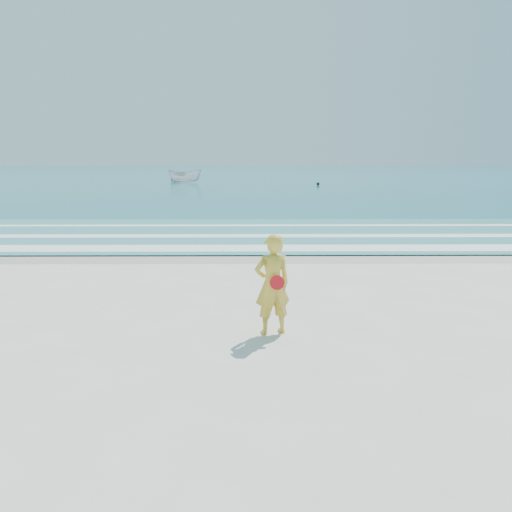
{
  "coord_description": "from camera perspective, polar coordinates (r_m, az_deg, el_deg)",
  "views": [
    {
      "loc": [
        0.7,
        -7.59,
        3.29
      ],
      "look_at": [
        0.8,
        4.0,
        1.0
      ],
      "focal_mm": 35.0,
      "sensor_mm": 36.0,
      "label": 1
    }
  ],
  "objects": [
    {
      "name": "ground",
      "position": [
        8.3,
        -5.4,
        -12.22
      ],
      "size": [
        400.0,
        400.0,
        0.0
      ],
      "primitive_type": "plane",
      "color": "silver",
      "rests_on": "ground"
    },
    {
      "name": "wet_sand",
      "position": [
        16.93,
        -2.83,
        -0.04
      ],
      "size": [
        400.0,
        2.4,
        0.0
      ],
      "primitive_type": "cube",
      "color": "#B2A893",
      "rests_on": "ground"
    },
    {
      "name": "ocean",
      "position": [
        112.64,
        -0.83,
        9.51
      ],
      "size": [
        400.0,
        190.0,
        0.04
      ],
      "primitive_type": "cube",
      "color": "#19727F",
      "rests_on": "ground"
    },
    {
      "name": "shallow",
      "position": [
        21.85,
        -2.3,
        2.62
      ],
      "size": [
        400.0,
        10.0,
        0.01
      ],
      "primitive_type": "cube",
      "color": "#59B7AD",
      "rests_on": "ocean"
    },
    {
      "name": "foam_near",
      "position": [
        18.2,
        -2.67,
        0.91
      ],
      "size": [
        400.0,
        1.4,
        0.01
      ],
      "primitive_type": "cube",
      "color": "white",
      "rests_on": "shallow"
    },
    {
      "name": "foam_mid",
      "position": [
        21.05,
        -2.37,
        2.32
      ],
      "size": [
        400.0,
        0.9,
        0.01
      ],
      "primitive_type": "cube",
      "color": "white",
      "rests_on": "shallow"
    },
    {
      "name": "foam_far",
      "position": [
        24.32,
        -2.11,
        3.52
      ],
      "size": [
        400.0,
        0.6,
        0.01
      ],
      "primitive_type": "cube",
      "color": "white",
      "rests_on": "shallow"
    },
    {
      "name": "boat",
      "position": [
        67.07,
        -8.1,
        9.06
      ],
      "size": [
        4.98,
        2.95,
        1.81
      ],
      "primitive_type": "imported",
      "rotation": [
        0.0,
        0.0,
        1.3
      ],
      "color": "silver",
      "rests_on": "ocean"
    },
    {
      "name": "buoy",
      "position": [
        60.6,
        7.11,
        8.19
      ],
      "size": [
        0.38,
        0.38,
        0.38
      ],
      "primitive_type": "sphere",
      "color": "black",
      "rests_on": "ocean"
    },
    {
      "name": "woman",
      "position": [
        9.36,
        1.89,
        -3.27
      ],
      "size": [
        0.8,
        0.65,
        1.91
      ],
      "color": "gold",
      "rests_on": "ground"
    }
  ]
}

